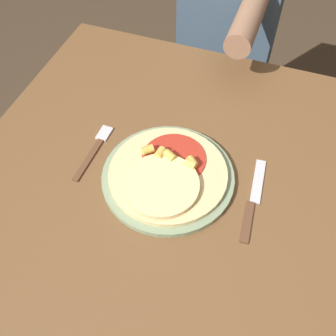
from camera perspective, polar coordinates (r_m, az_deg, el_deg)
ground_plane at (r=1.57m, az=-0.09°, el=-16.47°), size 8.00×8.00×0.00m
dining_table at (r=1.01m, az=-0.13°, el=-4.01°), size 0.90×0.90×0.75m
plate at (r=0.88m, az=-0.00°, el=-1.29°), size 0.30×0.30×0.01m
pizza at (r=0.86m, az=-0.14°, el=-0.93°), size 0.26×0.26×0.04m
fork at (r=0.95m, az=-10.53°, el=2.80°), size 0.03×0.18×0.00m
knife at (r=0.87m, az=12.22°, el=-4.61°), size 0.03×0.22×0.00m
person_diner at (r=1.47m, az=9.05°, el=20.68°), size 0.32×0.52×1.20m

